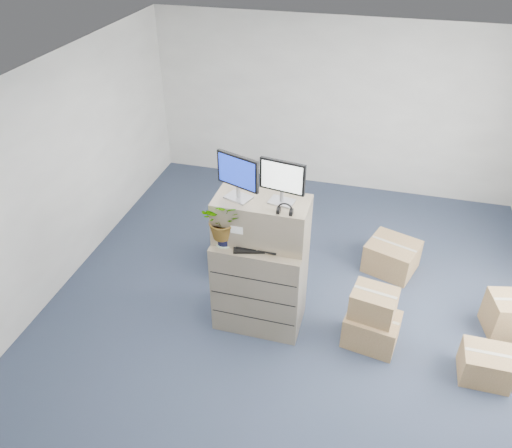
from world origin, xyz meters
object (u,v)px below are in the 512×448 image
at_px(monitor_right, 282,180).
at_px(office_chair, 244,235).
at_px(filing_cabinet_lower, 260,282).
at_px(monitor_left, 238,175).
at_px(keyboard, 257,247).
at_px(water_bottle, 271,230).
at_px(potted_plant, 224,224).

xyz_separation_m(monitor_right, office_chair, (-0.72, 1.05, -1.54)).
relative_size(filing_cabinet_lower, monitor_left, 2.37).
relative_size(filing_cabinet_lower, monitor_right, 2.44).
distance_m(monitor_right, keyboard, 0.80).
bearing_deg(keyboard, office_chair, 97.24).
distance_m(monitor_left, keyboard, 0.81).
bearing_deg(office_chair, monitor_left, 66.26).
height_order(filing_cabinet_lower, monitor_right, monitor_right).
relative_size(filing_cabinet_lower, water_bottle, 3.92).
bearing_deg(keyboard, monitor_right, 24.79).
bearing_deg(potted_plant, monitor_right, 18.21).
bearing_deg(water_bottle, office_chair, 119.90).
bearing_deg(monitor_left, keyboard, -10.46).
distance_m(monitor_right, water_bottle, 0.63).
xyz_separation_m(water_bottle, office_chair, (-0.62, 1.08, -0.93)).
distance_m(filing_cabinet_lower, potted_plant, 0.92).
height_order(water_bottle, potted_plant, potted_plant).
distance_m(monitor_right, office_chair, 2.00).
height_order(filing_cabinet_lower, keyboard, keyboard).
height_order(keyboard, potted_plant, potted_plant).
relative_size(monitor_left, water_bottle, 1.65).
distance_m(potted_plant, office_chair, 1.62).
relative_size(monitor_left, monitor_right, 1.03).
bearing_deg(monitor_left, potted_plant, -107.20).
relative_size(water_bottle, potted_plant, 0.59).
height_order(monitor_left, water_bottle, monitor_left).
height_order(monitor_right, keyboard, monitor_right).
height_order(filing_cabinet_lower, office_chair, filing_cabinet_lower).
relative_size(monitor_right, potted_plant, 0.94).
xyz_separation_m(monitor_right, potted_plant, (-0.57, -0.19, -0.51)).
xyz_separation_m(monitor_left, office_chair, (-0.27, 1.09, -1.55)).
xyz_separation_m(monitor_left, potted_plant, (-0.12, -0.15, -0.52)).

